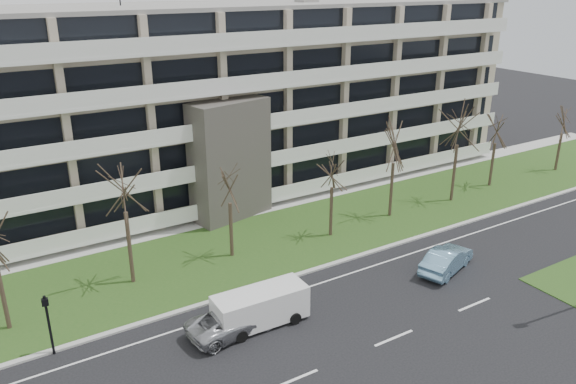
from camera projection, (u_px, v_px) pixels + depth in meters
ground at (394, 338)px, 28.65m from camera, size 160.00×160.00×0.00m
grass_verge at (268, 242)px, 38.96m from camera, size 90.00×10.00×0.06m
curb at (307, 272)px, 34.98m from camera, size 90.00×0.35×0.12m
sidewalk at (232, 215)px, 43.33m from camera, size 90.00×2.00×0.08m
lane_edge_line at (321, 283)px, 33.81m from camera, size 90.00×0.12×0.01m
apartment_building at (192, 103)px, 46.02m from camera, size 60.50×15.10×18.75m
silver_pickup at (233, 320)px, 28.96m from camera, size 5.16×2.73×1.38m
blue_sedan at (446, 260)px, 34.99m from camera, size 4.91×3.03×1.53m
white_van at (262, 304)px, 29.47m from camera, size 5.09×2.21×1.95m
pedestrian_signal at (48, 318)px, 26.72m from camera, size 0.33×0.28×3.26m
tree_2 at (122, 183)px, 31.62m from camera, size 4.11×4.11×8.22m
tree_3 at (229, 182)px, 35.23m from camera, size 3.36×3.36×6.73m
tree_4 at (332, 168)px, 38.22m from camera, size 3.26×3.26×6.52m
tree_5 at (395, 141)px, 41.19m from camera, size 3.83×3.83×7.67m
tree_6 at (460, 122)px, 43.89m from camera, size 4.27×4.27×8.54m
tree_7 at (497, 126)px, 47.62m from camera, size 3.48×3.48×6.96m
tree_8 at (564, 119)px, 51.72m from camera, size 3.24×3.24×6.47m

